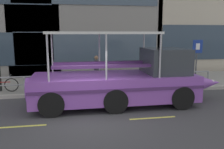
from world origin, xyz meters
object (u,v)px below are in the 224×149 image
object	(u,v)px
leaned_bicycle	(1,85)
pedestrian_mid_left	(96,67)
pedestrian_near_bow	(153,66)
parking_sign	(197,54)
duck_tour_boat	(126,81)

from	to	relation	value
leaned_bicycle	pedestrian_mid_left	bearing A→B (deg)	9.38
leaned_bicycle	pedestrian_near_bow	distance (m)	8.67
pedestrian_near_bow	parking_sign	bearing A→B (deg)	-25.33
parking_sign	pedestrian_mid_left	world-z (taller)	parking_sign
parking_sign	duck_tour_boat	xyz separation A→B (m)	(-4.85, -2.63, -0.88)
leaned_bicycle	duck_tour_boat	xyz separation A→B (m)	(5.98, -2.56, 0.51)
leaned_bicycle	parking_sign	bearing A→B (deg)	0.38
parking_sign	duck_tour_boat	distance (m)	5.59
duck_tour_boat	pedestrian_mid_left	size ratio (longest dim) A/B	5.17
pedestrian_near_bow	pedestrian_mid_left	distance (m)	3.56
parking_sign	pedestrian_near_bow	world-z (taller)	parking_sign
duck_tour_boat	pedestrian_near_bow	bearing A→B (deg)	55.03
leaned_bicycle	pedestrian_near_bow	bearing A→B (deg)	7.59
leaned_bicycle	pedestrian_mid_left	distance (m)	5.13
duck_tour_boat	pedestrian_mid_left	world-z (taller)	duck_tour_boat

